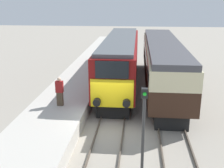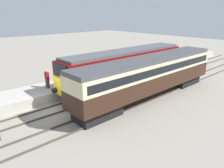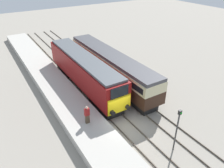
% 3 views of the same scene
% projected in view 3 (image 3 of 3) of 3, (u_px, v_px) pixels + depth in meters
% --- Properties ---
extents(ground_plane, '(120.00, 120.00, 0.00)m').
position_uv_depth(ground_plane, '(125.00, 127.00, 20.33)').
color(ground_plane, gray).
extents(platform_left, '(3.50, 50.00, 0.87)m').
position_uv_depth(platform_left, '(61.00, 94.00, 24.53)').
color(platform_left, '#B7B2A8').
rests_on(platform_left, ground_plane).
extents(rails_near_track, '(1.51, 60.00, 0.14)m').
position_uv_depth(rails_near_track, '(99.00, 101.00, 24.00)').
color(rails_near_track, '#4C4238').
rests_on(rails_near_track, ground_plane).
extents(rails_far_track, '(1.50, 60.00, 0.14)m').
position_uv_depth(rails_far_track, '(125.00, 92.00, 25.55)').
color(rails_far_track, '#4C4238').
rests_on(rails_far_track, ground_plane).
extents(locomotive, '(2.70, 15.56, 4.02)m').
position_uv_depth(locomotive, '(84.00, 70.00, 25.62)').
color(locomotive, black).
rests_on(locomotive, ground_plane).
extents(passenger_carriage, '(2.75, 16.71, 3.84)m').
position_uv_depth(passenger_carriage, '(110.00, 65.00, 26.86)').
color(passenger_carriage, black).
rests_on(passenger_carriage, ground_plane).
extents(person_on_platform, '(0.44, 0.26, 1.75)m').
position_uv_depth(person_on_platform, '(87.00, 115.00, 19.06)').
color(person_on_platform, '#473828').
rests_on(person_on_platform, platform_left).
extents(signal_post, '(0.24, 0.28, 3.96)m').
position_uv_depth(signal_post, '(177.00, 127.00, 16.70)').
color(signal_post, '#333333').
rests_on(signal_post, ground_plane).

